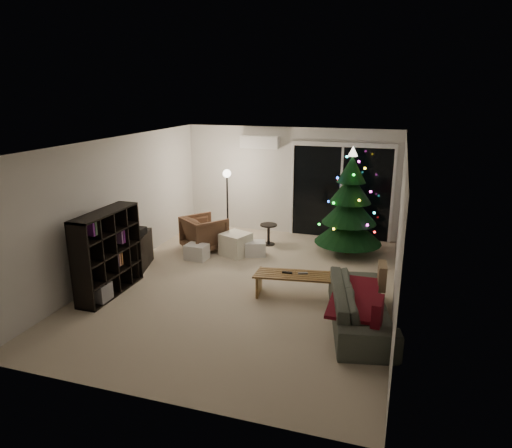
{
  "coord_description": "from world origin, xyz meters",
  "views": [
    {
      "loc": [
        2.4,
        -7.01,
        3.32
      ],
      "look_at": [
        0.1,
        0.3,
        1.05
      ],
      "focal_mm": 32.0,
      "sensor_mm": 36.0,
      "label": 1
    }
  ],
  "objects_px": {
    "christmas_tree": "(350,202)",
    "armchair": "(204,233)",
    "media_cabinet": "(135,252)",
    "sofa": "(361,306)",
    "bookshelf": "(99,252)",
    "coffee_table": "(296,286)"
  },
  "relations": [
    {
      "from": "bookshelf",
      "to": "christmas_tree",
      "type": "bearing_deg",
      "value": 42.89
    },
    {
      "from": "armchair",
      "to": "sofa",
      "type": "bearing_deg",
      "value": -177.63
    },
    {
      "from": "armchair",
      "to": "christmas_tree",
      "type": "xyz_separation_m",
      "value": [
        2.96,
        0.66,
        0.75
      ]
    },
    {
      "from": "bookshelf",
      "to": "armchair",
      "type": "relative_size",
      "value": 1.76
    },
    {
      "from": "media_cabinet",
      "to": "coffee_table",
      "type": "relative_size",
      "value": 0.8
    },
    {
      "from": "media_cabinet",
      "to": "bookshelf",
      "type": "bearing_deg",
      "value": -105.37
    },
    {
      "from": "christmas_tree",
      "to": "sofa",
      "type": "bearing_deg",
      "value": -80.01
    },
    {
      "from": "armchair",
      "to": "media_cabinet",
      "type": "bearing_deg",
      "value": 96.45
    },
    {
      "from": "bookshelf",
      "to": "sofa",
      "type": "distance_m",
      "value": 4.32
    },
    {
      "from": "armchair",
      "to": "christmas_tree",
      "type": "relative_size",
      "value": 0.36
    },
    {
      "from": "bookshelf",
      "to": "sofa",
      "type": "height_order",
      "value": "bookshelf"
    },
    {
      "from": "bookshelf",
      "to": "media_cabinet",
      "type": "height_order",
      "value": "bookshelf"
    },
    {
      "from": "armchair",
      "to": "sofa",
      "type": "relative_size",
      "value": 0.39
    },
    {
      "from": "coffee_table",
      "to": "bookshelf",
      "type": "bearing_deg",
      "value": -175.25
    },
    {
      "from": "bookshelf",
      "to": "armchair",
      "type": "height_order",
      "value": "bookshelf"
    },
    {
      "from": "coffee_table",
      "to": "christmas_tree",
      "type": "bearing_deg",
      "value": 68.71
    },
    {
      "from": "christmas_tree",
      "to": "armchair",
      "type": "bearing_deg",
      "value": -167.34
    },
    {
      "from": "media_cabinet",
      "to": "sofa",
      "type": "distance_m",
      "value": 4.4
    },
    {
      "from": "media_cabinet",
      "to": "coffee_table",
      "type": "height_order",
      "value": "media_cabinet"
    },
    {
      "from": "media_cabinet",
      "to": "armchair",
      "type": "distance_m",
      "value": 1.63
    },
    {
      "from": "bookshelf",
      "to": "christmas_tree",
      "type": "distance_m",
      "value": 4.93
    },
    {
      "from": "bookshelf",
      "to": "armchair",
      "type": "distance_m",
      "value": 2.63
    }
  ]
}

